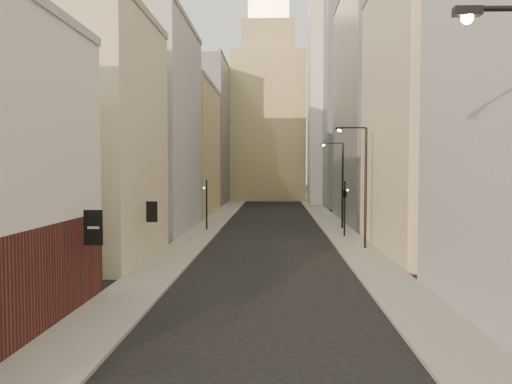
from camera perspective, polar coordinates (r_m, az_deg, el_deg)
name	(u,v)px	position (r m, az deg, el deg)	size (l,w,h in m)	color
sidewalk_left	(220,217)	(62.39, -4.13, -2.83)	(3.00, 140.00, 0.15)	gray
sidewalk_right	(325,217)	(62.31, 7.85, -2.86)	(3.00, 140.00, 0.15)	gray
left_bldg_beige	(88,140)	(35.04, -18.60, 5.68)	(8.00, 12.00, 16.00)	#C0B492
left_bldg_grey	(149,129)	(50.42, -12.11, 7.09)	(8.00, 16.00, 20.00)	gray
left_bldg_tan	(183,151)	(67.90, -8.32, 4.71)	(8.00, 18.00, 17.00)	tan
left_bldg_wingrid	(204,134)	(87.80, -5.93, 6.55)	(8.00, 20.00, 24.00)	gray
right_bldg_beige	(436,114)	(38.70, 19.87, 8.33)	(8.00, 16.00, 20.00)	#C0B492
right_bldg_wingrid	(379,107)	(58.30, 13.88, 9.43)	(8.00, 20.00, 26.00)	gray
highrise	(381,51)	(88.70, 14.14, 15.37)	(21.00, 23.00, 51.20)	gray
clock_tower	(268,110)	(99.40, 1.43, 9.38)	(14.00, 14.00, 44.90)	tan
white_tower	(333,94)	(86.17, 8.77, 11.03)	(8.00, 8.00, 41.50)	silver
streetlamp_mid	(363,180)	(38.01, 12.08, 1.36)	(2.41, 0.48, 9.18)	black
streetlamp_far	(340,180)	(50.35, 9.61, 1.37)	(2.26, 0.51, 8.66)	black
traffic_light_left	(207,196)	(48.78, -5.67, -0.46)	(0.55, 0.44, 5.00)	black
traffic_light_right	(345,194)	(44.39, 10.11, -0.27)	(0.62, 0.58, 5.00)	black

